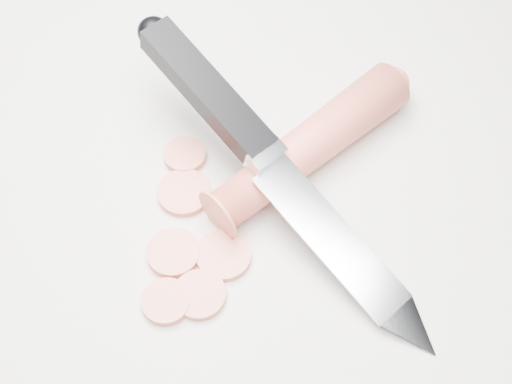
% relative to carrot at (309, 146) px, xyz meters
% --- Properties ---
extents(ground, '(2.40, 2.40, 0.00)m').
position_rel_carrot_xyz_m(ground, '(-0.07, -0.05, -0.02)').
color(ground, silver).
rests_on(ground, ground).
extents(carrot, '(0.10, 0.17, 0.03)m').
position_rel_carrot_xyz_m(carrot, '(0.00, 0.00, 0.00)').
color(carrot, '#E05141').
rests_on(carrot, ground).
extents(carrot_slice_0, '(0.04, 0.04, 0.01)m').
position_rel_carrot_xyz_m(carrot_slice_0, '(-0.06, -0.11, -0.02)').
color(carrot_slice_0, '#E16A52').
rests_on(carrot_slice_0, ground).
extents(carrot_slice_1, '(0.03, 0.03, 0.01)m').
position_rel_carrot_xyz_m(carrot_slice_1, '(-0.03, -0.13, -0.02)').
color(carrot_slice_1, '#E16A52').
rests_on(carrot_slice_1, ground).
extents(carrot_slice_2, '(0.03, 0.03, 0.01)m').
position_rel_carrot_xyz_m(carrot_slice_2, '(-0.08, -0.03, -0.02)').
color(carrot_slice_2, '#E16A52').
rests_on(carrot_slice_2, ground).
extents(carrot_slice_3, '(0.03, 0.03, 0.01)m').
position_rel_carrot_xyz_m(carrot_slice_3, '(-0.04, -0.14, -0.02)').
color(carrot_slice_3, '#E16A52').
rests_on(carrot_slice_3, ground).
extents(carrot_slice_4, '(0.04, 0.04, 0.01)m').
position_rel_carrot_xyz_m(carrot_slice_4, '(-0.07, -0.06, -0.02)').
color(carrot_slice_4, '#E16A52').
rests_on(carrot_slice_4, ground).
extents(carrot_slice_5, '(0.04, 0.04, 0.01)m').
position_rel_carrot_xyz_m(carrot_slice_5, '(-0.02, -0.10, -0.02)').
color(carrot_slice_5, '#E16A52').
rests_on(carrot_slice_5, ground).
extents(kitchen_knife, '(0.28, 0.16, 0.08)m').
position_rel_carrot_xyz_m(kitchen_knife, '(-0.00, -0.04, 0.02)').
color(kitchen_knife, silver).
rests_on(kitchen_knife, ground).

